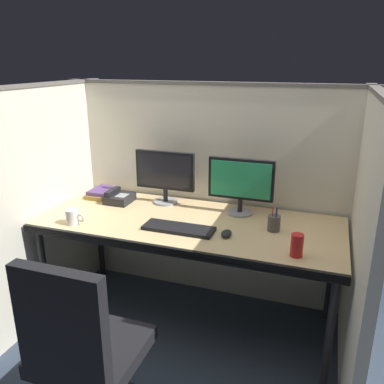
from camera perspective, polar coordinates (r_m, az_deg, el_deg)
The scene contains 15 objects.
ground_plane at distance 2.68m, azimuth -2.65°, elevation -21.42°, with size 8.00×8.00×0.00m, color #2D3847.
cubicle_partition_rear at distance 2.91m, azimuth 2.56°, elevation -0.12°, with size 2.21×0.06×1.57m.
cubicle_partition_left at distance 2.90m, azimuth -19.92°, elevation -1.28°, with size 0.06×1.41×1.57m.
cubicle_partition_right at distance 2.30m, azimuth 22.90°, elevation -6.79°, with size 0.06×1.41×1.57m.
desk at distance 2.54m, azimuth -0.47°, elevation -5.34°, with size 1.90×0.80×0.74m.
office_chair at distance 2.02m, azimuth -14.56°, elevation -24.09°, with size 0.52×0.52×0.97m.
monitor_left at distance 2.79m, azimuth -3.89°, elevation 2.64°, with size 0.43×0.17×0.37m.
monitor_right at distance 2.60m, azimuth 6.99°, elevation 1.35°, with size 0.43×0.17×0.37m.
keyboard_main at distance 2.40m, azimuth -1.92°, elevation -5.22°, with size 0.43×0.15×0.02m, color black.
computer_mouse at distance 2.33m, azimuth 4.93°, elevation -5.93°, with size 0.06×0.10×0.04m.
soda_can at distance 2.15m, azimuth 14.77°, elevation -7.38°, with size 0.07×0.07×0.12m, color red.
book_stack at distance 3.05m, azimuth -12.86°, elevation -0.11°, with size 0.16×0.22×0.06m.
coffee_mug at distance 2.58m, azimuth -16.68°, elevation -3.44°, with size 0.13×0.08×0.09m.
pen_cup at distance 2.43m, azimuth 11.64°, elevation -4.37°, with size 0.08×0.08×0.15m.
desk_phone at distance 2.90m, azimuth -10.41°, elevation -0.81°, with size 0.17×0.19×0.09m.
Camera 1 is at (0.78, -1.90, 1.71)m, focal length 37.29 mm.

